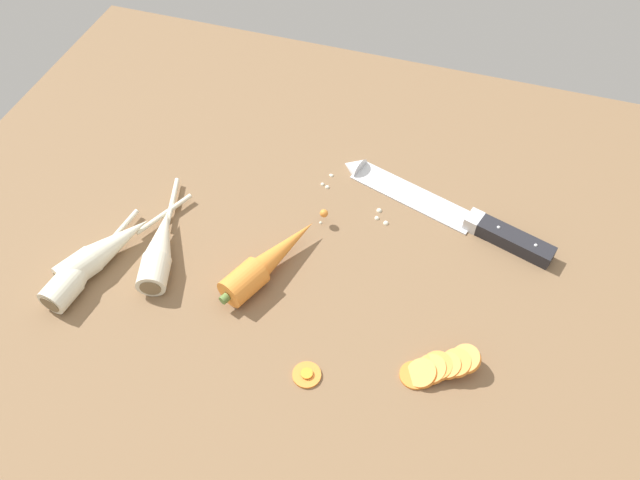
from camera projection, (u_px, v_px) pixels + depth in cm
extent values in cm
cube|color=brown|center=(324.00, 245.00, 92.93)|extent=(120.00, 90.00, 4.00)
cube|color=silver|center=(413.00, 196.00, 96.04)|extent=(20.40, 10.22, 0.50)
cone|color=silver|center=(351.00, 166.00, 100.11)|extent=(4.05, 4.68, 3.96)
cube|color=silver|center=(474.00, 221.00, 91.75)|extent=(2.79, 3.41, 2.20)
cube|color=#232328|center=(515.00, 241.00, 89.39)|extent=(11.33, 5.99, 2.20)
sphere|color=silver|center=(499.00, 227.00, 89.55)|extent=(0.50, 0.50, 0.50)
sphere|color=silver|center=(536.00, 245.00, 87.51)|extent=(0.50, 0.50, 0.50)
cylinder|color=orange|center=(244.00, 282.00, 83.72)|extent=(6.13, 6.91, 4.20)
cone|color=orange|center=(279.00, 252.00, 86.95)|extent=(9.12, 14.15, 3.99)
sphere|color=orange|center=(324.00, 213.00, 91.35)|extent=(1.20, 1.20, 1.20)
cylinder|color=#5B7F3D|center=(225.00, 299.00, 82.09)|extent=(1.50, 1.40, 1.20)
cylinder|color=silver|center=(77.00, 269.00, 85.21)|extent=(5.81, 6.38, 4.00)
cone|color=silver|center=(121.00, 239.00, 88.52)|extent=(7.34, 9.95, 3.80)
cylinder|color=silver|center=(164.00, 214.00, 92.61)|extent=(4.85, 9.32, 0.70)
cylinder|color=#7A6647|center=(61.00, 281.00, 84.01)|extent=(2.66, 1.46, 2.80)
cylinder|color=silver|center=(154.00, 273.00, 84.80)|extent=(5.22, 5.80, 4.00)
cone|color=silver|center=(163.00, 234.00, 89.04)|extent=(6.10, 9.36, 3.80)
cylinder|color=silver|center=(172.00, 202.00, 94.08)|extent=(3.33, 9.16, 0.70)
cylinder|color=#7A6647|center=(150.00, 288.00, 83.28)|extent=(2.77, 1.09, 2.80)
cylinder|color=silver|center=(61.00, 292.00, 82.90)|extent=(4.54, 4.86, 4.00)
cone|color=silver|center=(90.00, 258.00, 86.35)|extent=(4.78, 8.21, 3.80)
cylinder|color=silver|center=(120.00, 231.00, 90.59)|extent=(1.79, 8.44, 0.70)
cylinder|color=#7A6647|center=(50.00, 304.00, 81.66)|extent=(2.82, 0.66, 2.80)
cylinder|color=orange|center=(415.00, 375.00, 77.24)|extent=(3.78, 3.78, 0.70)
cylinder|color=orange|center=(422.00, 373.00, 77.07)|extent=(4.01, 3.82, 2.68)
cylinder|color=orange|center=(431.00, 369.00, 77.15)|extent=(4.00, 3.83, 2.54)
cylinder|color=orange|center=(437.00, 366.00, 77.15)|extent=(3.95, 3.84, 2.02)
cylinder|color=orange|center=(448.00, 366.00, 76.90)|extent=(3.57, 3.42, 2.31)
cylinder|color=orange|center=(456.00, 363.00, 76.87)|extent=(3.87, 3.73, 2.28)
cylinder|color=orange|center=(466.00, 359.00, 76.94)|extent=(3.97, 3.78, 2.74)
cylinder|color=orange|center=(307.00, 374.00, 77.27)|extent=(3.55, 3.55, 0.70)
cylinder|color=#FF9E2B|center=(307.00, 373.00, 77.06)|extent=(1.49, 1.49, 0.16)
sphere|color=silver|center=(321.00, 222.00, 92.80)|extent=(0.46, 0.46, 0.46)
sphere|color=silver|center=(379.00, 209.00, 94.14)|extent=(0.80, 0.80, 0.80)
sphere|color=silver|center=(390.00, 187.00, 97.21)|extent=(0.43, 0.43, 0.43)
sphere|color=silver|center=(327.00, 186.00, 97.22)|extent=(0.68, 0.68, 0.68)
sphere|color=silver|center=(331.00, 174.00, 98.92)|extent=(0.49, 0.49, 0.49)
sphere|color=silver|center=(332.00, 175.00, 98.82)|extent=(0.57, 0.57, 0.57)
sphere|color=silver|center=(386.00, 222.00, 92.59)|extent=(0.79, 0.79, 0.79)
sphere|color=silver|center=(377.00, 217.00, 93.24)|extent=(0.70, 0.70, 0.70)
sphere|color=silver|center=(323.00, 183.00, 97.63)|extent=(0.60, 0.60, 0.60)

